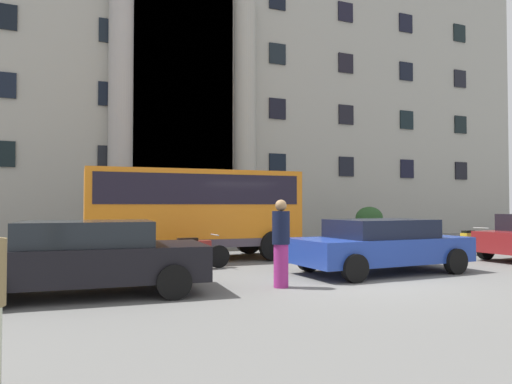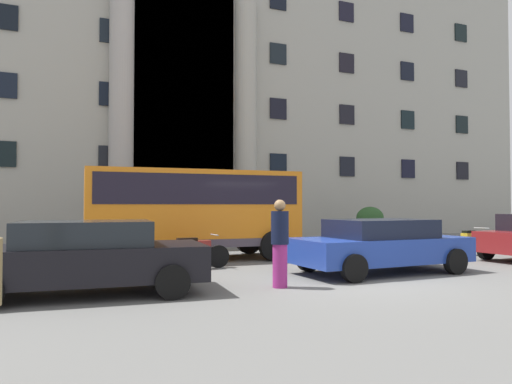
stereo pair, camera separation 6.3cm
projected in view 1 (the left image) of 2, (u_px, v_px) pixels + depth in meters
name	position (u px, v px, depth m)	size (l,w,h in m)	color
ground_plane	(362.00, 285.00, 10.28)	(80.00, 64.00, 0.12)	#605F5D
office_building_facade	(177.00, 84.00, 26.62)	(41.02, 9.79, 17.04)	#9C9B92
orange_minibus	(193.00, 207.00, 14.52)	(6.39, 2.75, 2.70)	orange
bus_stop_sign	(296.00, 205.00, 17.65)	(0.44, 0.08, 2.69)	#929E16
hedge_planter_entrance_right	(239.00, 227.00, 20.66)	(1.52, 0.99, 1.51)	slate
hedge_planter_far_east	(369.00, 224.00, 22.58)	(1.58, 0.73, 1.60)	slate
hedge_planter_far_west	(163.00, 231.00, 19.53)	(1.93, 0.75, 1.25)	slate
parked_estate_mid	(381.00, 245.00, 11.69)	(4.47, 2.24, 1.32)	#1F3A96
parked_sedan_far	(86.00, 257.00, 8.78)	(4.49, 2.35, 1.37)	black
motorcycle_near_kerb	(471.00, 241.00, 15.90)	(2.05, 0.71, 0.89)	black
scooter_by_planter	(193.00, 252.00, 12.29)	(1.96, 0.55, 0.89)	black
pedestrian_man_crossing	(281.00, 243.00, 9.61)	(0.36, 0.36, 1.78)	#952673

